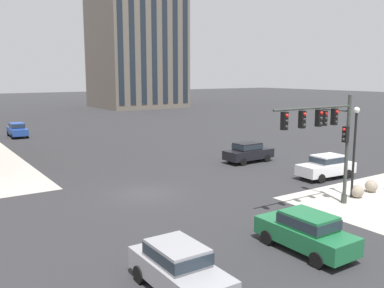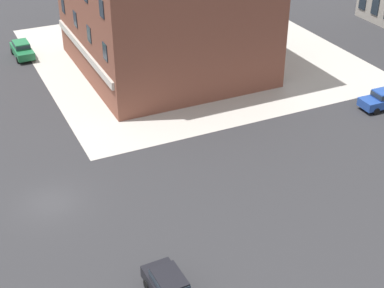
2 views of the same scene
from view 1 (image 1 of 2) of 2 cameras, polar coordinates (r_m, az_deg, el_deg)
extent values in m
plane|color=#2D2D30|center=(26.65, -6.24, -6.73)|extent=(320.00, 320.00, 0.00)
cylinder|color=#383D38|center=(26.15, 19.87, -6.99)|extent=(0.32, 0.32, 0.50)
cylinder|color=#383D38|center=(25.52, 20.23, -0.77)|extent=(0.20, 0.20, 6.26)
cylinder|color=#383D38|center=(22.92, 16.22, 4.71)|extent=(5.86, 0.12, 0.12)
cylinder|color=#383D38|center=(25.78, 18.89, 4.38)|extent=(0.11, 1.80, 0.11)
cube|color=black|center=(24.25, 18.70, 3.52)|extent=(0.28, 0.28, 0.90)
sphere|color=red|center=(24.13, 19.04, 4.14)|extent=(0.18, 0.18, 0.18)
sphere|color=#282828|center=(24.15, 19.00, 3.48)|extent=(0.18, 0.18, 0.18)
sphere|color=#282828|center=(24.18, 18.97, 2.82)|extent=(0.18, 0.18, 0.18)
cube|color=black|center=(23.26, 16.77, 3.38)|extent=(0.28, 0.28, 0.90)
sphere|color=red|center=(23.13, 17.11, 4.03)|extent=(0.18, 0.18, 0.18)
sphere|color=#282828|center=(23.16, 17.08, 3.34)|extent=(0.18, 0.18, 0.18)
sphere|color=#282828|center=(23.19, 17.04, 2.66)|extent=(0.18, 0.18, 0.18)
cube|color=black|center=(22.30, 14.67, 3.23)|extent=(0.28, 0.28, 0.90)
sphere|color=red|center=(22.17, 15.01, 3.91)|extent=(0.18, 0.18, 0.18)
sphere|color=#282828|center=(22.19, 14.98, 3.19)|extent=(0.18, 0.18, 0.18)
sphere|color=#282828|center=(22.22, 14.95, 2.48)|extent=(0.18, 0.18, 0.18)
cube|color=black|center=(21.37, 12.39, 3.07)|extent=(0.28, 0.28, 0.90)
sphere|color=red|center=(21.23, 12.73, 3.78)|extent=(0.18, 0.18, 0.18)
sphere|color=#282828|center=(21.26, 12.70, 3.03)|extent=(0.18, 0.18, 0.18)
sphere|color=#282828|center=(21.29, 12.67, 2.28)|extent=(0.18, 0.18, 0.18)
cube|color=black|center=(25.22, 20.07, 1.24)|extent=(0.28, 0.28, 0.90)
sphere|color=red|center=(25.06, 19.89, 1.85)|extent=(0.18, 0.18, 0.18)
sphere|color=#282828|center=(25.09, 19.86, 1.22)|extent=(0.18, 0.18, 0.18)
sphere|color=#282828|center=(25.13, 19.82, 0.59)|extent=(0.18, 0.18, 0.18)
cube|color=black|center=(26.32, 17.45, 3.34)|extent=(0.28, 0.28, 0.90)
sphere|color=red|center=(26.20, 17.75, 3.92)|extent=(0.18, 0.18, 0.18)
sphere|color=#282828|center=(26.22, 17.72, 3.31)|extent=(0.18, 0.18, 0.18)
sphere|color=#282828|center=(26.25, 17.69, 2.70)|extent=(0.18, 0.18, 0.18)
sphere|color=gray|center=(27.53, 21.45, -5.97)|extent=(0.78, 0.78, 0.78)
sphere|color=gray|center=(29.13, 23.10, -5.26)|extent=(0.78, 0.78, 0.78)
cylinder|color=black|center=(26.90, 21.06, -1.53)|extent=(0.14, 0.14, 5.14)
sphere|color=white|center=(26.55, 21.41, 4.31)|extent=(0.36, 0.36, 0.36)
cube|color=silver|center=(31.76, 17.67, -3.20)|extent=(4.50, 2.01, 0.76)
cube|color=silver|center=(31.74, 17.91, -1.96)|extent=(2.20, 1.62, 0.60)
cube|color=#232D38|center=(31.74, 17.91, -1.96)|extent=(2.29, 1.66, 0.40)
cylinder|color=black|center=(30.31, 17.06, -4.49)|extent=(0.65, 0.26, 0.64)
cylinder|color=black|center=(31.43, 14.83, -3.90)|extent=(0.65, 0.26, 0.64)
cylinder|color=black|center=(32.33, 20.36, -3.82)|extent=(0.65, 0.26, 0.64)
cylinder|color=black|center=(33.38, 18.15, -3.29)|extent=(0.65, 0.26, 0.64)
cube|color=#1E6B3D|center=(18.72, 15.03, -11.81)|extent=(1.76, 4.40, 0.76)
cube|color=#1E6B3D|center=(18.40, 15.48, -9.96)|extent=(1.50, 2.11, 0.60)
cube|color=#232D38|center=(18.40, 15.48, -9.96)|extent=(1.53, 2.20, 0.40)
cylinder|color=black|center=(19.16, 10.16, -12.35)|extent=(0.22, 0.64, 0.64)
cylinder|color=black|center=(20.29, 13.65, -11.22)|extent=(0.22, 0.64, 0.64)
cylinder|color=black|center=(17.46, 16.56, -14.82)|extent=(0.22, 0.64, 0.64)
cylinder|color=black|center=(18.69, 19.95, -13.35)|extent=(0.22, 0.64, 0.64)
cube|color=black|center=(36.16, 7.66, -1.34)|extent=(4.45, 1.89, 0.76)
cube|color=black|center=(35.94, 7.51, -0.30)|extent=(2.16, 1.56, 0.60)
cube|color=#232D38|center=(35.94, 7.51, -0.30)|extent=(2.25, 1.60, 0.40)
cylinder|color=black|center=(37.75, 8.30, -1.49)|extent=(0.65, 0.24, 0.64)
cylinder|color=black|center=(36.58, 10.11, -1.89)|extent=(0.65, 0.24, 0.64)
cylinder|color=black|center=(35.95, 5.15, -1.98)|extent=(0.65, 0.24, 0.64)
cylinder|color=black|center=(34.72, 6.94, -2.41)|extent=(0.65, 0.24, 0.64)
cube|color=#23479E|center=(54.49, -22.56, 1.61)|extent=(1.89, 4.45, 0.76)
cube|color=#23479E|center=(54.56, -22.63, 2.34)|extent=(1.56, 2.16, 0.60)
cube|color=#232D38|center=(54.56, -22.63, 2.34)|extent=(1.60, 2.25, 0.40)
cylinder|color=black|center=(53.35, -21.41, 1.12)|extent=(0.24, 0.65, 0.64)
cylinder|color=black|center=(53.08, -23.18, 0.97)|extent=(0.24, 0.65, 0.64)
cylinder|color=black|center=(56.01, -21.93, 1.45)|extent=(0.24, 0.65, 0.64)
cylinder|color=black|center=(55.75, -23.62, 1.31)|extent=(0.24, 0.65, 0.64)
cube|color=#99999E|center=(14.96, -1.70, -17.07)|extent=(1.76, 4.40, 0.76)
cube|color=#99999E|center=(14.79, -2.03, -14.49)|extent=(1.50, 2.11, 0.60)
cube|color=#232D38|center=(14.79, -2.03, -14.49)|extent=(1.53, 2.20, 0.40)
cylinder|color=black|center=(16.57, -1.73, -15.78)|extent=(0.22, 0.64, 0.64)
cylinder|color=black|center=(15.84, -7.11, -17.09)|extent=(0.22, 0.64, 0.64)
camera|label=2|loc=(51.17, 37.06, 26.51)|focal=54.36mm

